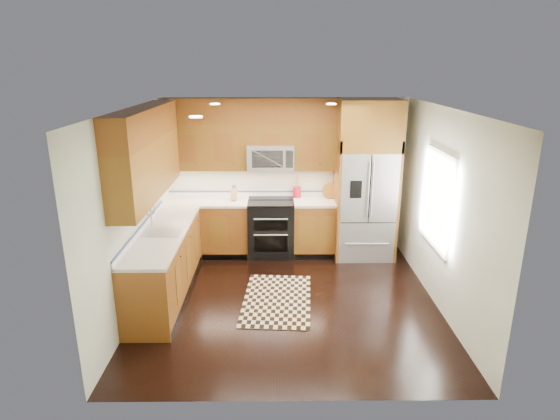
{
  "coord_description": "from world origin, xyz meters",
  "views": [
    {
      "loc": [
        -0.16,
        -5.76,
        3.13
      ],
      "look_at": [
        -0.11,
        0.6,
        1.12
      ],
      "focal_mm": 30.0,
      "sensor_mm": 36.0,
      "label": 1
    }
  ],
  "objects_px": {
    "refrigerator": "(366,180)",
    "knife_block": "(234,194)",
    "range": "(271,228)",
    "rug": "(277,300)",
    "utensil_crock": "(297,190)"
  },
  "relations": [
    {
      "from": "rug",
      "to": "utensil_crock",
      "type": "relative_size",
      "value": 4.02
    },
    {
      "from": "refrigerator",
      "to": "rug",
      "type": "height_order",
      "value": "refrigerator"
    },
    {
      "from": "utensil_crock",
      "to": "refrigerator",
      "type": "bearing_deg",
      "value": -14.48
    },
    {
      "from": "refrigerator",
      "to": "knife_block",
      "type": "xyz_separation_m",
      "value": [
        -2.16,
        0.11,
        -0.26
      ]
    },
    {
      "from": "utensil_crock",
      "to": "range",
      "type": "bearing_deg",
      "value": -150.6
    },
    {
      "from": "refrigerator",
      "to": "rug",
      "type": "relative_size",
      "value": 1.71
    },
    {
      "from": "range",
      "to": "rug",
      "type": "relative_size",
      "value": 0.62
    },
    {
      "from": "range",
      "to": "refrigerator",
      "type": "relative_size",
      "value": 0.36
    },
    {
      "from": "rug",
      "to": "knife_block",
      "type": "height_order",
      "value": "knife_block"
    },
    {
      "from": "refrigerator",
      "to": "utensil_crock",
      "type": "relative_size",
      "value": 6.86
    },
    {
      "from": "range",
      "to": "utensil_crock",
      "type": "distance_m",
      "value": 0.79
    },
    {
      "from": "refrigerator",
      "to": "knife_block",
      "type": "relative_size",
      "value": 9.94
    },
    {
      "from": "rug",
      "to": "knife_block",
      "type": "relative_size",
      "value": 5.82
    },
    {
      "from": "knife_block",
      "to": "utensil_crock",
      "type": "relative_size",
      "value": 0.69
    },
    {
      "from": "rug",
      "to": "refrigerator",
      "type": "bearing_deg",
      "value": 51.75
    }
  ]
}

